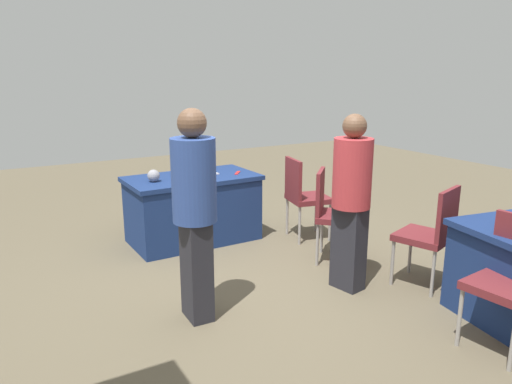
{
  "coord_description": "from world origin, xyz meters",
  "views": [
    {
      "loc": [
        2.06,
        3.61,
        1.94
      ],
      "look_at": [
        0.0,
        0.03,
        0.9
      ],
      "focal_mm": 33.99,
      "sensor_mm": 36.0,
      "label": 1
    }
  ],
  "objects_px": {
    "chair_tucked_left": "(432,231)",
    "laptop_silver": "(200,171)",
    "person_presenter": "(351,195)",
    "yarn_ball": "(154,176)",
    "chair_by_pillar": "(332,210)",
    "scissors_red": "(237,173)",
    "chair_tucked_right": "(511,275)",
    "chair_aisle": "(303,193)",
    "person_attendee_browsing": "(195,206)",
    "table_foreground": "(193,208)"
  },
  "relations": [
    {
      "from": "person_presenter",
      "to": "laptop_silver",
      "type": "distance_m",
      "value": 2.04
    },
    {
      "from": "person_attendee_browsing",
      "to": "laptop_silver",
      "type": "distance_m",
      "value": 1.96
    },
    {
      "from": "chair_tucked_right",
      "to": "person_presenter",
      "type": "distance_m",
      "value": 1.39
    },
    {
      "from": "chair_aisle",
      "to": "chair_tucked_right",
      "type": "bearing_deg",
      "value": 9.84
    },
    {
      "from": "scissors_red",
      "to": "chair_by_pillar",
      "type": "bearing_deg",
      "value": 60.75
    },
    {
      "from": "yarn_ball",
      "to": "scissors_red",
      "type": "distance_m",
      "value": 1.0
    },
    {
      "from": "chair_tucked_left",
      "to": "scissors_red",
      "type": "bearing_deg",
      "value": 93.05
    },
    {
      "from": "table_foreground",
      "to": "chair_tucked_left",
      "type": "distance_m",
      "value": 2.64
    },
    {
      "from": "chair_tucked_left",
      "to": "yarn_ball",
      "type": "distance_m",
      "value": 2.88
    },
    {
      "from": "chair_aisle",
      "to": "yarn_ball",
      "type": "relative_size",
      "value": 7.2
    },
    {
      "from": "table_foreground",
      "to": "chair_aisle",
      "type": "bearing_deg",
      "value": 153.08
    },
    {
      "from": "chair_by_pillar",
      "to": "chair_tucked_right",
      "type": "bearing_deg",
      "value": 45.52
    },
    {
      "from": "chair_tucked_left",
      "to": "person_attendee_browsing",
      "type": "height_order",
      "value": "person_attendee_browsing"
    },
    {
      "from": "chair_tucked_left",
      "to": "chair_tucked_right",
      "type": "relative_size",
      "value": 0.99
    },
    {
      "from": "chair_aisle",
      "to": "person_presenter",
      "type": "bearing_deg",
      "value": -6.13
    },
    {
      "from": "chair_tucked_right",
      "to": "scissors_red",
      "type": "xyz_separation_m",
      "value": [
        0.53,
        -3.1,
        0.22
      ]
    },
    {
      "from": "chair_tucked_left",
      "to": "scissors_red",
      "type": "height_order",
      "value": "chair_tucked_left"
    },
    {
      "from": "laptop_silver",
      "to": "scissors_red",
      "type": "relative_size",
      "value": 1.99
    },
    {
      "from": "chair_by_pillar",
      "to": "scissors_red",
      "type": "relative_size",
      "value": 5.31
    },
    {
      "from": "chair_tucked_left",
      "to": "person_presenter",
      "type": "bearing_deg",
      "value": 133.32
    },
    {
      "from": "chair_tucked_right",
      "to": "chair_by_pillar",
      "type": "height_order",
      "value": "same"
    },
    {
      "from": "chair_tucked_left",
      "to": "chair_aisle",
      "type": "relative_size",
      "value": 0.98
    },
    {
      "from": "chair_aisle",
      "to": "chair_by_pillar",
      "type": "bearing_deg",
      "value": 0.89
    },
    {
      "from": "laptop_silver",
      "to": "chair_aisle",
      "type": "bearing_deg",
      "value": 138.98
    },
    {
      "from": "table_foreground",
      "to": "chair_tucked_left",
      "type": "relative_size",
      "value": 1.58
    },
    {
      "from": "chair_aisle",
      "to": "person_presenter",
      "type": "height_order",
      "value": "person_presenter"
    },
    {
      "from": "chair_aisle",
      "to": "scissors_red",
      "type": "relative_size",
      "value": 5.34
    },
    {
      "from": "person_attendee_browsing",
      "to": "chair_tucked_right",
      "type": "bearing_deg",
      "value": 51.3
    },
    {
      "from": "chair_aisle",
      "to": "chair_by_pillar",
      "type": "height_order",
      "value": "chair_aisle"
    },
    {
      "from": "chair_tucked_left",
      "to": "yarn_ball",
      "type": "relative_size",
      "value": 7.08
    },
    {
      "from": "chair_tucked_right",
      "to": "scissors_red",
      "type": "bearing_deg",
      "value": 3.28
    },
    {
      "from": "person_presenter",
      "to": "yarn_ball",
      "type": "bearing_deg",
      "value": 22.29
    },
    {
      "from": "laptop_silver",
      "to": "yarn_ball",
      "type": "relative_size",
      "value": 2.68
    },
    {
      "from": "chair_aisle",
      "to": "person_attendee_browsing",
      "type": "height_order",
      "value": "person_attendee_browsing"
    },
    {
      "from": "yarn_ball",
      "to": "scissors_red",
      "type": "xyz_separation_m",
      "value": [
        -1.0,
        0.05,
        -0.06
      ]
    },
    {
      "from": "table_foreground",
      "to": "laptop_silver",
      "type": "distance_m",
      "value": 0.44
    },
    {
      "from": "scissors_red",
      "to": "chair_aisle",
      "type": "bearing_deg",
      "value": 90.88
    },
    {
      "from": "chair_tucked_left",
      "to": "yarn_ball",
      "type": "xyz_separation_m",
      "value": [
        1.85,
        -2.19,
        0.3
      ]
    },
    {
      "from": "chair_tucked_right",
      "to": "chair_by_pillar",
      "type": "bearing_deg",
      "value": -4.89
    },
    {
      "from": "chair_tucked_left",
      "to": "chair_tucked_right",
      "type": "height_order",
      "value": "chair_tucked_right"
    },
    {
      "from": "chair_tucked_right",
      "to": "chair_aisle",
      "type": "relative_size",
      "value": 0.99
    },
    {
      "from": "laptop_silver",
      "to": "chair_tucked_left",
      "type": "bearing_deg",
      "value": 109.67
    },
    {
      "from": "chair_tucked_left",
      "to": "chair_tucked_right",
      "type": "distance_m",
      "value": 1.01
    },
    {
      "from": "chair_by_pillar",
      "to": "scissors_red",
      "type": "xyz_separation_m",
      "value": [
        0.48,
        -1.18,
        0.22
      ]
    },
    {
      "from": "chair_tucked_right",
      "to": "chair_aisle",
      "type": "bearing_deg",
      "value": -8.22
    },
    {
      "from": "laptop_silver",
      "to": "scissors_red",
      "type": "height_order",
      "value": "laptop_silver"
    },
    {
      "from": "table_foreground",
      "to": "person_presenter",
      "type": "height_order",
      "value": "person_presenter"
    },
    {
      "from": "chair_aisle",
      "to": "laptop_silver",
      "type": "xyz_separation_m",
      "value": [
        1.01,
        -0.64,
        0.25
      ]
    },
    {
      "from": "chair_tucked_left",
      "to": "laptop_silver",
      "type": "relative_size",
      "value": 2.64
    },
    {
      "from": "chair_by_pillar",
      "to": "yarn_ball",
      "type": "bearing_deg",
      "value": -85.76
    }
  ]
}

